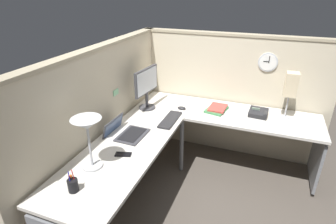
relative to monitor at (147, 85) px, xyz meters
The scene contains 16 objects.
ground_plane 1.23m from the monitor, 111.23° to the right, with size 6.80×6.80×0.00m, color #4C443D.
cubicle_wall_back 0.69m from the monitor, 159.26° to the left, with size 2.57×0.12×1.58m.
cubicle_wall_right 1.12m from the monitor, 55.43° to the right, with size 0.12×2.37×1.58m.
desk 0.88m from the monitor, 119.86° to the right, with size 2.35×2.15×0.73m.
monitor is the anchor object (origin of this frame).
laptop 0.71m from the monitor, behind, with size 0.35×0.39×0.22m.
keyboard 0.52m from the monitor, 119.70° to the right, with size 0.43×0.14×0.02m, color #232326.
computer_mouse 0.50m from the monitor, 73.90° to the right, with size 0.06×0.10×0.03m, color #232326.
desk_lamp_dome 1.24m from the monitor, behind, with size 0.24×0.24×0.44m.
pen_cup 1.55m from the monitor, behind, with size 0.08×0.08×0.18m.
cell_phone 1.06m from the monitor, 167.49° to the right, with size 0.07×0.14×0.01m, color black.
office_phone 1.34m from the monitor, 78.98° to the right, with size 0.20×0.22×0.11m.
book_stack 0.89m from the monitor, 73.84° to the right, with size 0.31×0.26×0.04m.
desk_lamp_paper 1.60m from the monitor, 78.69° to the right, with size 0.13×0.13×0.53m.
wall_clock 1.44m from the monitor, 66.36° to the right, with size 0.04×0.22×0.22m.
pinned_note_leftmost 0.43m from the monitor, 155.47° to the left, with size 0.10×0.00×0.06m, color #8CCC99.
Camera 1 is at (-2.50, -0.67, 2.11)m, focal length 29.15 mm.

